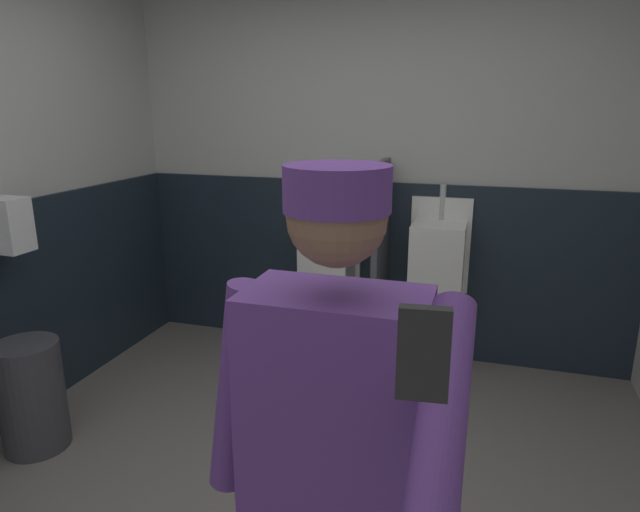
# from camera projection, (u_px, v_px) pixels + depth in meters

# --- Properties ---
(wall_back) EXTENTS (4.07, 0.12, 2.61)m
(wall_back) POSITION_uv_depth(u_px,v_px,m) (377.00, 170.00, 3.80)
(wall_back) COLOR #B2B2AD
(wall_back) RESTS_ON ground_plane
(wainscot_band_back) EXTENTS (3.47, 0.03, 1.23)m
(wainscot_band_back) POSITION_uv_depth(u_px,v_px,m) (373.00, 268.00, 3.92)
(wainscot_band_back) COLOR #19232D
(wainscot_band_back) RESTS_ON ground_plane
(urinal_left) EXTENTS (0.40, 0.34, 1.24)m
(urinal_left) POSITION_uv_depth(u_px,v_px,m) (329.00, 248.00, 3.82)
(urinal_left) COLOR white
(urinal_left) RESTS_ON ground_plane
(urinal_middle) EXTENTS (0.40, 0.34, 1.24)m
(urinal_middle) POSITION_uv_depth(u_px,v_px,m) (438.00, 256.00, 3.61)
(urinal_middle) COLOR white
(urinal_middle) RESTS_ON ground_plane
(privacy_divider_panel) EXTENTS (0.04, 0.40, 0.90)m
(privacy_divider_panel) POSITION_uv_depth(u_px,v_px,m) (381.00, 229.00, 3.60)
(privacy_divider_panel) COLOR #4C4C51
(person) EXTENTS (0.63, 0.60, 1.62)m
(person) POSITION_uv_depth(u_px,v_px,m) (334.00, 452.00, 1.29)
(person) COLOR #2D3342
(person) RESTS_ON ground_plane
(cell_phone) EXTENTS (0.06, 0.03, 0.11)m
(cell_phone) POSITION_uv_depth(u_px,v_px,m) (423.00, 353.00, 0.62)
(cell_phone) COLOR black
(trash_bin) EXTENTS (0.33, 0.33, 0.58)m
(trash_bin) POSITION_uv_depth(u_px,v_px,m) (32.00, 396.00, 2.82)
(trash_bin) COLOR #38383D
(trash_bin) RESTS_ON ground_plane
(hand_dryer) EXTENTS (0.24, 0.23, 0.28)m
(hand_dryer) POSITION_uv_depth(u_px,v_px,m) (3.00, 226.00, 2.80)
(hand_dryer) COLOR silver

